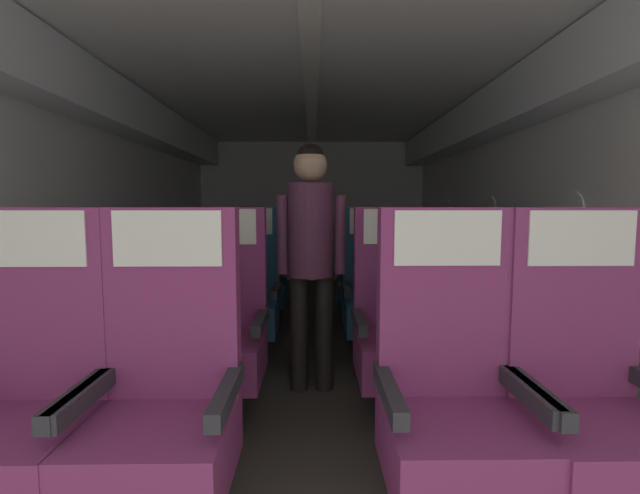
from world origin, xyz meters
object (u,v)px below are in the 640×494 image
Objects in this scene: seat_a_right_window at (451,401)px; seat_d_right_aisle at (412,277)px; seat_d_left_window at (210,277)px; seat_a_left_aisle at (164,404)px; seat_b_right_window at (399,329)px; seat_d_left_aisle at (261,277)px; seat_a_right_aisle at (589,402)px; seat_c_left_aisle at (247,296)px; seat_c_left_window at (183,296)px; seat_b_left_aisle at (221,330)px; seat_a_left_window at (24,405)px; seat_b_left_window at (135,329)px; flight_attendant at (311,241)px; seat_b_right_aisle at (487,329)px; seat_c_right_window at (375,295)px; seat_c_right_aisle at (440,296)px; seat_d_right_window at (362,277)px.

seat_a_right_window is 2.77m from seat_d_right_aisle.
seat_a_right_window is 3.12m from seat_d_left_window.
seat_a_left_aisle is 1.35m from seat_b_right_window.
seat_d_left_aisle is at bearing 89.80° from seat_a_left_aisle.
seat_a_left_aisle and seat_a_right_aisle have the same top height.
seat_c_left_aisle is 1.00× the size of seat_d_left_aisle.
seat_b_left_aisle is at bearing -62.22° from seat_c_left_window.
seat_a_right_aisle and seat_d_left_aisle have the same top height.
seat_a_left_window is 1.74m from seat_b_right_window.
seat_b_left_window is at bearing -137.16° from seat_d_right_aisle.
seat_b_left_aisle is (0.48, -0.01, 0.00)m from seat_b_left_window.
flight_attendant is at bearing 33.16° from seat_b_left_aisle.
seat_b_right_aisle is (0.01, 0.91, 0.00)m from seat_a_right_aisle.
seat_c_left_window is 0.75× the size of flight_attendant.
seat_c_left_aisle is 1.74m from seat_d_right_aisle.
seat_a_right_aisle is at bearing -75.15° from seat_c_right_window.
seat_a_left_window is 0.93m from seat_b_left_window.
flight_attendant reaches higher than seat_c_right_aisle.
flight_attendant reaches higher than seat_b_left_window.
seat_c_left_window is at bearing 136.96° from seat_a_right_aisle.
seat_d_right_aisle is 1.85m from flight_attendant.
seat_a_left_window is at bearing -155.27° from seat_b_right_aisle.
seat_d_left_aisle is (0.49, 2.74, 0.00)m from seat_a_left_window.
seat_c_left_window is at bearing 89.97° from seat_a_left_window.
seat_d_right_aisle is (1.97, -0.00, 0.00)m from seat_d_left_window.
seat_b_left_window is 1.00× the size of seat_d_left_aisle.
seat_a_left_window is at bearing -137.35° from seat_c_right_aisle.
seat_b_left_window is at bearing 89.77° from seat_a_left_window.
seat_a_right_aisle is at bearing -89.96° from seat_d_right_aisle.
seat_a_left_window and seat_c_right_aisle have the same top height.
seat_c_left_window is at bearing -89.44° from seat_d_left_window.
seat_a_right_window is at bearing 0.36° from seat_a_left_window.
seat_c_left_window and seat_d_right_aisle have the same top height.
seat_a_right_window is 1.00× the size of seat_c_left_window.
seat_b_left_aisle is 1.00× the size of seat_d_left_aisle.
seat_c_right_window is 1.00× the size of seat_d_left_window.
seat_a_left_aisle and seat_d_right_aisle have the same top height.
seat_c_left_aisle is 1.00× the size of seat_d_left_window.
seat_b_left_window is at bearing -155.67° from seat_c_right_aisle.
seat_a_right_aisle and seat_a_right_window have the same top height.
seat_a_right_aisle is at bearing -90.27° from seat_c_right_aisle.
flight_attendant is at bearing -129.28° from seat_c_right_window.
seat_d_right_window is (0.99, -0.01, 0.00)m from seat_d_left_aisle.
seat_c_left_window is at bearing -148.43° from seat_d_right_window.
seat_c_right_aisle is at bearing -25.11° from seat_d_left_window.
flight_attendant reaches higher than seat_d_right_aisle.
seat_b_left_aisle and seat_d_right_window have the same top height.
seat_a_right_aisle is 0.91m from seat_b_right_aisle.
seat_d_left_window is at bearing 148.68° from seat_c_right_window.
seat_a_right_aisle is at bearing -90.39° from seat_b_right_aisle.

